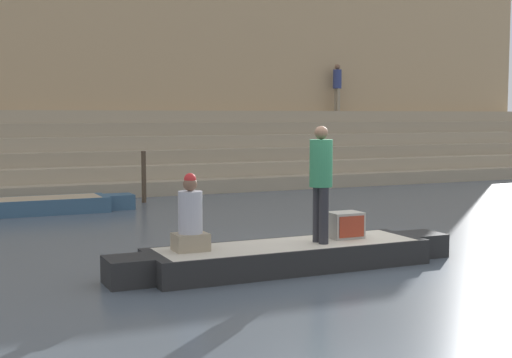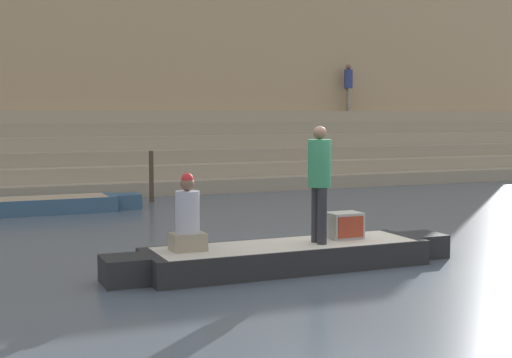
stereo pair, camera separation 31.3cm
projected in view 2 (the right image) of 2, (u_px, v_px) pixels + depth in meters
ground_plane at (343, 258)px, 11.70m from camera, size 120.00×120.00×0.00m
ghat_steps at (149, 160)px, 23.16m from camera, size 36.00×4.29×2.51m
back_wall at (132, 55)px, 24.81m from camera, size 34.20×1.28×8.93m
rowboat_main at (287, 256)px, 10.88m from camera, size 5.63×1.33×0.38m
person_standing at (319, 176)px, 10.86m from camera, size 0.35×0.35×1.80m
person_rowing at (188, 219)px, 10.33m from camera, size 0.49×0.39×1.13m
tv_set at (344, 225)px, 11.37m from camera, size 0.53×0.41×0.42m
moored_boat_shore at (13, 206)px, 16.90m from camera, size 6.08×1.16×0.37m
mooring_post at (151, 177)px, 19.23m from camera, size 0.12×0.12×1.39m
person_on_steps at (348, 84)px, 27.19m from camera, size 0.33×0.33×1.79m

